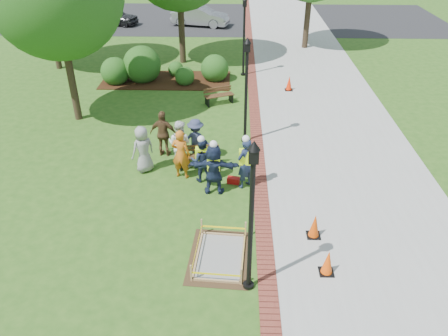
{
  "coord_description": "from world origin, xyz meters",
  "views": [
    {
      "loc": [
        0.85,
        -11.0,
        8.5
      ],
      "look_at": [
        0.5,
        1.2,
        1.0
      ],
      "focal_mm": 35.0,
      "sensor_mm": 36.0,
      "label": 1
    }
  ],
  "objects_px": {
    "hivis_worker_a": "(214,167)",
    "hivis_worker_c": "(202,159)",
    "cone_front": "(328,263)",
    "bench_near": "(199,161)",
    "wet_concrete_pad": "(220,251)",
    "hivis_worker_b": "(245,162)",
    "lamp_near": "(251,209)"
  },
  "relations": [
    {
      "from": "hivis_worker_a",
      "to": "hivis_worker_c",
      "type": "relative_size",
      "value": 1.12
    },
    {
      "from": "lamp_near",
      "to": "hivis_worker_c",
      "type": "relative_size",
      "value": 2.41
    },
    {
      "from": "cone_front",
      "to": "hivis_worker_c",
      "type": "xyz_separation_m",
      "value": [
        -3.63,
        4.45,
        0.51
      ]
    },
    {
      "from": "hivis_worker_a",
      "to": "hivis_worker_c",
      "type": "xyz_separation_m",
      "value": [
        -0.45,
        0.73,
        -0.09
      ]
    },
    {
      "from": "bench_near",
      "to": "cone_front",
      "type": "xyz_separation_m",
      "value": [
        3.82,
        -5.31,
        0.11
      ]
    },
    {
      "from": "lamp_near",
      "to": "hivis_worker_a",
      "type": "xyz_separation_m",
      "value": [
        -1.09,
        4.26,
        -1.5
      ]
    },
    {
      "from": "wet_concrete_pad",
      "to": "bench_near",
      "type": "xyz_separation_m",
      "value": [
        -0.96,
        4.79,
        0.03
      ]
    },
    {
      "from": "lamp_near",
      "to": "hivis_worker_b",
      "type": "distance_m",
      "value": 4.89
    },
    {
      "from": "hivis_worker_a",
      "to": "bench_near",
      "type": "bearing_deg",
      "value": 112.09
    },
    {
      "from": "bench_near",
      "to": "hivis_worker_c",
      "type": "xyz_separation_m",
      "value": [
        0.19,
        -0.86,
        0.62
      ]
    },
    {
      "from": "cone_front",
      "to": "wet_concrete_pad",
      "type": "bearing_deg",
      "value": 169.78
    },
    {
      "from": "wet_concrete_pad",
      "to": "cone_front",
      "type": "relative_size",
      "value": 3.15
    },
    {
      "from": "cone_front",
      "to": "hivis_worker_b",
      "type": "bearing_deg",
      "value": 117.44
    },
    {
      "from": "wet_concrete_pad",
      "to": "hivis_worker_b",
      "type": "height_order",
      "value": "hivis_worker_b"
    },
    {
      "from": "wet_concrete_pad",
      "to": "hivis_worker_c",
      "type": "distance_m",
      "value": 4.06
    },
    {
      "from": "wet_concrete_pad",
      "to": "bench_near",
      "type": "distance_m",
      "value": 4.89
    },
    {
      "from": "bench_near",
      "to": "lamp_near",
      "type": "distance_m",
      "value": 6.49
    },
    {
      "from": "wet_concrete_pad",
      "to": "hivis_worker_a",
      "type": "bearing_deg",
      "value": 95.7
    },
    {
      "from": "hivis_worker_c",
      "to": "hivis_worker_a",
      "type": "bearing_deg",
      "value": -58.07
    },
    {
      "from": "lamp_near",
      "to": "hivis_worker_c",
      "type": "distance_m",
      "value": 5.46
    },
    {
      "from": "wet_concrete_pad",
      "to": "hivis_worker_b",
      "type": "bearing_deg",
      "value": 78.66
    },
    {
      "from": "cone_front",
      "to": "lamp_near",
      "type": "distance_m",
      "value": 3.02
    },
    {
      "from": "cone_front",
      "to": "hivis_worker_a",
      "type": "relative_size",
      "value": 0.39
    },
    {
      "from": "hivis_worker_c",
      "to": "cone_front",
      "type": "bearing_deg",
      "value": -50.79
    },
    {
      "from": "cone_front",
      "to": "hivis_worker_a",
      "type": "bearing_deg",
      "value": 130.48
    },
    {
      "from": "lamp_near",
      "to": "hivis_worker_b",
      "type": "height_order",
      "value": "lamp_near"
    },
    {
      "from": "cone_front",
      "to": "bench_near",
      "type": "bearing_deg",
      "value": 125.75
    },
    {
      "from": "wet_concrete_pad",
      "to": "hivis_worker_c",
      "type": "bearing_deg",
      "value": 101.13
    },
    {
      "from": "wet_concrete_pad",
      "to": "hivis_worker_b",
      "type": "distance_m",
      "value": 3.74
    },
    {
      "from": "hivis_worker_a",
      "to": "hivis_worker_b",
      "type": "relative_size",
      "value": 1.0
    },
    {
      "from": "hivis_worker_a",
      "to": "wet_concrete_pad",
      "type": "bearing_deg",
      "value": -84.3
    },
    {
      "from": "bench_near",
      "to": "hivis_worker_b",
      "type": "distance_m",
      "value": 2.19
    }
  ]
}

